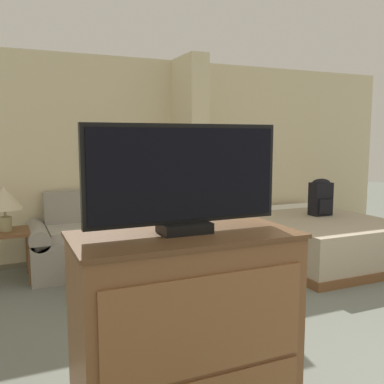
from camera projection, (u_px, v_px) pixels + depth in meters
name	position (u px, v px, depth m)	size (l,w,h in m)	color
wall_back	(173.00, 158.00, 5.93)	(7.14, 0.16, 2.60)	beige
wall_partition_pillar	(190.00, 159.00, 5.60)	(0.24, 0.68, 2.60)	beige
couch	(110.00, 240.00, 5.21)	(1.89, 0.84, 0.92)	gray
coffee_table	(130.00, 255.00, 4.34)	(0.78, 0.46, 0.45)	brown
side_table	(7.00, 239.00, 4.65)	(0.49, 0.49, 0.57)	brown
table_lamp	(4.00, 199.00, 4.59)	(0.38, 0.38, 0.49)	tan
tv_dresser	(185.00, 344.00, 2.11)	(1.07, 0.55, 1.13)	brown
tv	(185.00, 178.00, 2.01)	(0.96, 0.16, 0.52)	black
bed	(311.00, 237.00, 5.61)	(1.56, 2.11, 0.55)	brown
backpack	(321.00, 196.00, 5.63)	(0.28, 0.20, 0.49)	black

